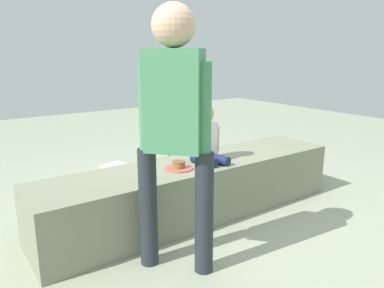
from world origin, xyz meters
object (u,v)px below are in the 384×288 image
(cake_box_white, at_px, (117,171))
(water_bottle_near_gift, at_px, (137,173))
(handbag_black_leather, at_px, (201,157))
(cake_plate, at_px, (179,166))
(gift_bag, at_px, (77,197))
(adult_standing, at_px, (175,118))
(child_seated, at_px, (205,136))

(cake_box_white, bearing_deg, water_bottle_near_gift, -65.75)
(handbag_black_leather, bearing_deg, cake_plate, -133.09)
(cake_plate, distance_m, water_bottle_near_gift, 1.22)
(gift_bag, bearing_deg, cake_plate, -47.31)
(adult_standing, height_order, gift_bag, adult_standing)
(gift_bag, xyz_separation_m, water_bottle_near_gift, (0.80, 0.47, -0.07))
(cake_box_white, bearing_deg, handbag_black_leather, -10.80)
(child_seated, height_order, water_bottle_near_gift, child_seated)
(adult_standing, relative_size, handbag_black_leather, 5.25)
(gift_bag, relative_size, water_bottle_near_gift, 1.74)
(adult_standing, bearing_deg, water_bottle_near_gift, 71.41)
(gift_bag, bearing_deg, water_bottle_near_gift, 30.32)
(adult_standing, distance_m, cake_plate, 0.78)
(adult_standing, height_order, handbag_black_leather, adult_standing)
(cake_box_white, bearing_deg, adult_standing, -103.01)
(water_bottle_near_gift, xyz_separation_m, cake_box_white, (-0.11, 0.25, -0.03))
(adult_standing, height_order, cake_box_white, adult_standing)
(child_seated, height_order, cake_plate, child_seated)
(child_seated, xyz_separation_m, cake_box_white, (-0.22, 1.33, -0.62))
(adult_standing, height_order, cake_plate, adult_standing)
(child_seated, bearing_deg, gift_bag, 146.26)
(child_seated, xyz_separation_m, adult_standing, (-0.66, -0.55, 0.30))
(adult_standing, bearing_deg, gift_bag, 102.46)
(water_bottle_near_gift, relative_size, handbag_black_leather, 0.65)
(cake_plate, relative_size, handbag_black_leather, 0.72)
(water_bottle_near_gift, distance_m, cake_box_white, 0.28)
(adult_standing, xyz_separation_m, handbag_black_leather, (1.46, 1.68, -0.88))
(cake_plate, distance_m, gift_bag, 0.96)
(handbag_black_leather, bearing_deg, child_seated, -125.48)
(cake_plate, bearing_deg, adult_standing, -125.41)
(adult_standing, relative_size, gift_bag, 4.63)
(adult_standing, xyz_separation_m, cake_box_white, (0.43, 1.88, -0.92))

